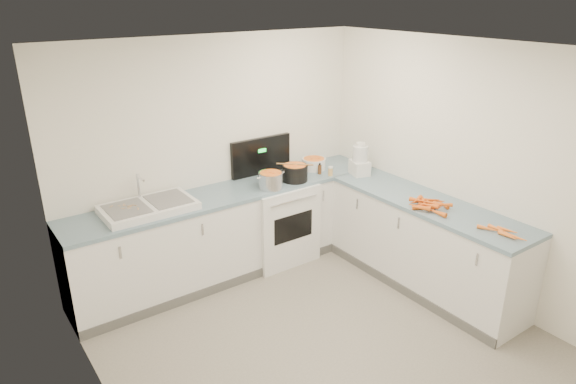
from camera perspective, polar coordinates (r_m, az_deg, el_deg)
floor at (r=4.64m, az=5.11°, el=-17.15°), size 3.50×4.00×0.00m
ceiling at (r=3.65m, az=6.44°, el=15.17°), size 3.50×4.00×0.00m
wall_back at (r=5.54m, az=-7.98°, el=4.05°), size 3.50×0.00×2.50m
wall_left at (r=3.24m, az=-18.85°, el=-10.34°), size 0.00×4.00×2.50m
wall_right at (r=5.23m, az=20.35°, el=1.82°), size 0.00×4.00×2.50m
counter_back at (r=5.58m, az=-6.11°, el=-4.35°), size 3.50×0.62×0.94m
counter_right at (r=5.47m, az=14.92°, el=-5.59°), size 0.62×2.20×0.94m
stove at (r=5.83m, az=-1.35°, el=-3.02°), size 0.76×0.65×1.36m
sink at (r=5.04m, az=-15.26°, el=-1.63°), size 0.86×0.52×0.31m
steel_pot at (r=5.41m, az=-1.93°, el=1.20°), size 0.34×0.34×0.19m
black_pot at (r=5.62m, az=0.77°, el=2.04°), size 0.35×0.35×0.20m
wooden_spoon at (r=5.58m, az=0.78°, el=3.10°), size 0.31×0.28×0.02m
mixing_bowl at (r=6.01m, az=2.89°, el=3.16°), size 0.28×0.28×0.13m
extract_bottle at (r=5.85m, az=3.54°, el=2.51°), size 0.04×0.04×0.11m
spice_jar at (r=5.80m, az=4.74°, el=2.24°), size 0.05×0.05×0.09m
food_processor at (r=5.84m, az=7.99°, el=3.43°), size 0.24×0.27×0.37m
carrot_pile at (r=5.11m, az=15.28°, el=-1.34°), size 0.43×0.44×0.08m
peeled_carrots at (r=4.79m, az=22.78°, el=-4.13°), size 0.20×0.42×0.04m
peelings at (r=5.00m, az=-17.44°, el=-1.56°), size 0.22×0.25×0.01m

